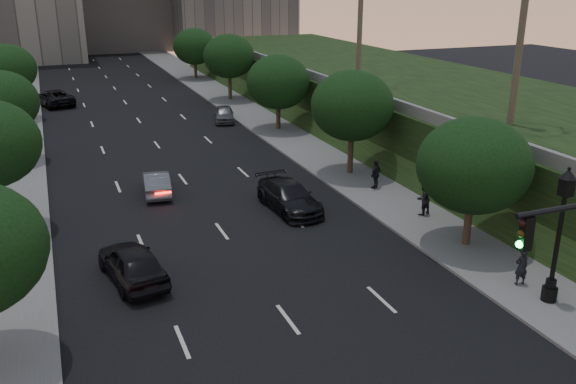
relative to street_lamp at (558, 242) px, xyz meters
name	(u,v)px	position (x,y,z in m)	size (l,w,h in m)	color
road_surface	(162,152)	(-9.94, 27.65, -2.62)	(16.00, 140.00, 0.02)	black
sidewalk_right	(291,138)	(0.31, 27.65, -2.56)	(4.50, 140.00, 0.15)	slate
sidewalk_left	(10,166)	(-20.19, 27.65, -2.56)	(4.50, 140.00, 0.15)	slate
embankment	(433,107)	(12.06, 25.65, -0.63)	(18.00, 90.00, 4.00)	black
parapet_wall	(341,85)	(3.56, 25.65, 1.72)	(0.35, 90.00, 0.70)	slate
tree_right_a	(474,165)	(0.36, 5.65, 1.39)	(5.20, 5.20, 6.24)	#38281C
tree_right_b	(352,106)	(0.36, 17.65, 1.88)	(5.20, 5.20, 6.74)	#38281C
tree_right_c	(278,82)	(0.36, 30.65, 1.39)	(5.20, 5.20, 6.24)	#38281C
tree_right_d	(229,56)	(0.36, 44.65, 1.88)	(5.20, 5.20, 6.74)	#38281C
tree_right_e	(194,46)	(0.36, 59.65, 1.39)	(5.20, 5.20, 6.24)	#38281C
tree_left_c	(0,103)	(-20.24, 28.65, 1.57)	(5.00, 5.00, 6.34)	#38281C
tree_left_d	(7,69)	(-20.24, 42.65, 1.94)	(5.00, 5.00, 6.71)	#38281C
street_lamp	(558,242)	(0.00, 0.00, 0.00)	(0.64, 0.64, 5.62)	black
sedan_near_left	(132,263)	(-14.84, 7.96, -1.81)	(1.94, 4.81, 1.64)	black
sedan_mid_left	(156,183)	(-11.94, 18.53, -1.95)	(1.45, 4.17, 1.37)	slate
sedan_far_left	(54,98)	(-16.66, 48.59, -1.83)	(2.66, 5.77, 1.60)	black
sedan_near_right	(289,197)	(-5.66, 13.23, -1.86)	(2.16, 5.32, 1.54)	black
sedan_far_right	(224,114)	(-2.94, 35.42, -1.93)	(1.65, 4.11, 1.40)	#595C60
pedestrian_a	(521,267)	(-0.13, 1.48, -1.71)	(0.57, 0.37, 1.56)	black
pedestrian_b	(423,198)	(0.53, 9.61, -1.58)	(0.88, 0.69, 1.81)	black
pedestrian_c	(376,174)	(0.34, 14.30, -1.61)	(1.03, 0.43, 1.76)	black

